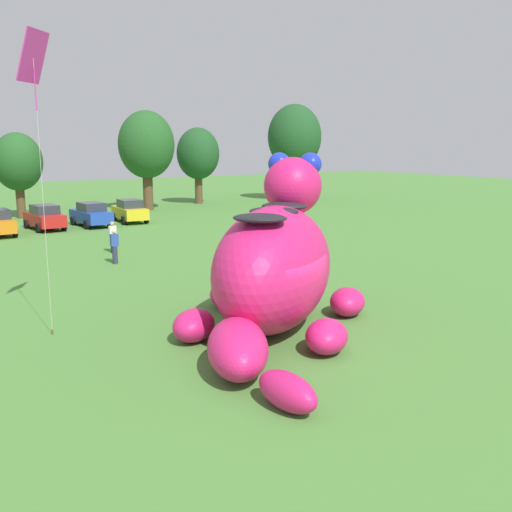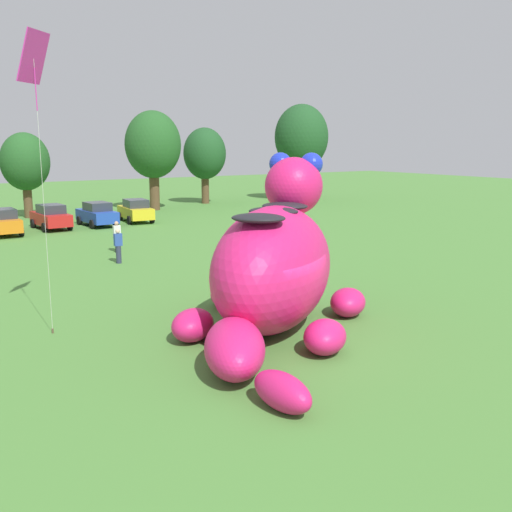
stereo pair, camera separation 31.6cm
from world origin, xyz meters
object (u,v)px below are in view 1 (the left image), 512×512
object	(u,v)px
spectator_by_cars	(115,247)
tethered_flying_kite	(33,62)
car_yellow	(130,211)
spectator_near_inflatable	(250,226)
car_red	(45,217)
giant_inflatable_creature	(274,266)
spectator_wandering	(256,250)
spectator_mid_field	(113,237)
car_blue	(91,214)

from	to	relation	value
spectator_by_cars	tethered_flying_kite	xyz separation A→B (m)	(-5.52, -9.32, 7.28)
car_yellow	spectator_near_inflatable	bearing A→B (deg)	-75.29
car_yellow	spectator_by_cars	size ratio (longest dim) A/B	2.47
car_red	spectator_by_cars	size ratio (longest dim) A/B	2.46
car_red	tethered_flying_kite	xyz separation A→B (m)	(-5.66, -23.09, 7.27)
giant_inflatable_creature	spectator_by_cars	bearing A→B (deg)	92.90
spectator_near_inflatable	spectator_wandering	bearing A→B (deg)	-121.38
giant_inflatable_creature	spectator_wandering	xyz separation A→B (m)	(4.60, 7.90, -1.17)
spectator_by_cars	spectator_wandering	world-z (taller)	same
car_red	giant_inflatable_creature	bearing A→B (deg)	-88.91
car_red	spectator_by_cars	distance (m)	13.77
car_red	spectator_near_inflatable	bearing A→B (deg)	-50.24
spectator_wandering	tethered_flying_kite	world-z (taller)	tethered_flying_kite
spectator_mid_field	tethered_flying_kite	bearing A→B (deg)	-118.04
spectator_mid_field	spectator_wandering	xyz separation A→B (m)	(4.28, -7.51, 0.00)
car_blue	spectator_near_inflatable	xyz separation A→B (m)	(6.23, -11.19, -0.01)
spectator_near_inflatable	spectator_wandering	world-z (taller)	same
car_blue	car_yellow	xyz separation A→B (m)	(3.14, 0.58, 0.00)
spectator_near_inflatable	spectator_by_cars	world-z (taller)	same
car_blue	tethered_flying_kite	size ratio (longest dim) A/B	0.47
giant_inflatable_creature	spectator_wandering	size ratio (longest dim) A/B	5.74
spectator_near_inflatable	spectator_mid_field	size ratio (longest dim) A/B	1.00
car_yellow	spectator_mid_field	xyz separation A→B (m)	(-5.52, -11.35, -0.01)
giant_inflatable_creature	car_red	size ratio (longest dim) A/B	2.33
car_red	car_blue	bearing A→B (deg)	-2.59
car_blue	spectator_by_cars	bearing A→B (deg)	-103.74
tethered_flying_kite	car_blue	bearing A→B (deg)	68.90
spectator_by_cars	tethered_flying_kite	size ratio (longest dim) A/B	0.19
tethered_flying_kite	spectator_wandering	bearing A→B (deg)	23.41
giant_inflatable_creature	tethered_flying_kite	distance (m)	9.26
spectator_wandering	tethered_flying_kite	distance (m)	13.80
car_red	spectator_wandering	bearing A→B (deg)	-74.54
spectator_mid_field	spectator_by_cars	size ratio (longest dim) A/B	1.00
car_yellow	spectator_mid_field	world-z (taller)	car_yellow
giant_inflatable_creature	spectator_near_inflatable	bearing A→B (deg)	59.24
car_yellow	spectator_by_cars	distance (m)	15.61
spectator_mid_field	car_red	bearing A→B (deg)	94.31
car_blue	car_yellow	size ratio (longest dim) A/B	0.99
car_blue	spectator_near_inflatable	size ratio (longest dim) A/B	2.45
car_red	spectator_by_cars	world-z (taller)	car_red
giant_inflatable_creature	spectator_near_inflatable	size ratio (longest dim) A/B	5.74
spectator_near_inflatable	spectator_by_cars	xyz separation A→B (m)	(-9.57, -2.44, 0.00)
car_red	spectator_mid_field	distance (m)	10.95
spectator_mid_field	tethered_flying_kite	xyz separation A→B (m)	(-6.48, -12.17, 7.28)
spectator_mid_field	spectator_by_cars	world-z (taller)	same
car_yellow	tethered_flying_kite	xyz separation A→B (m)	(-12.00, -23.53, 7.27)
car_yellow	spectator_mid_field	distance (m)	12.62
spectator_mid_field	tethered_flying_kite	world-z (taller)	tethered_flying_kite
car_red	car_yellow	distance (m)	6.36
giant_inflatable_creature	tethered_flying_kite	world-z (taller)	tethered_flying_kite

